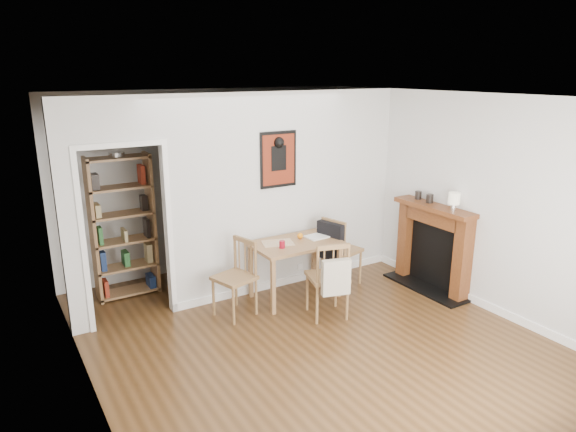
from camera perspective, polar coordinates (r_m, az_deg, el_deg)
ground at (r=5.87m, az=2.28°, el=-13.13°), size 5.20×5.20×0.00m
room_shell at (r=6.53m, az=-3.39°, el=2.14°), size 5.20×5.20×5.20m
dining_table at (r=6.53m, az=0.79°, el=-3.66°), size 1.10×0.70×0.75m
chair_left at (r=6.16m, az=-5.99°, el=-6.95°), size 0.58×0.58×0.93m
chair_right at (r=7.00m, az=5.86°, el=-3.77°), size 0.64×0.59×0.97m
chair_front at (r=6.11m, az=4.42°, el=-6.84°), size 0.59×0.64×0.96m
bookshelf at (r=6.86m, az=-17.85°, el=-1.26°), size 0.78×0.31×1.85m
fireplace at (r=7.11m, az=15.88°, el=-3.02°), size 0.45×1.25×1.16m
red_glass at (r=6.28m, az=-0.66°, el=-3.17°), size 0.07×0.07×0.09m
orange_fruit at (r=6.62m, az=1.35°, el=-2.22°), size 0.08×0.08×0.08m
placemat at (r=6.46m, az=-1.13°, el=-3.01°), size 0.45×0.39×0.00m
notebook at (r=6.70m, az=3.31°, el=-2.28°), size 0.33×0.25×0.02m
mantel_lamp at (r=6.70m, az=17.97°, el=1.76°), size 0.14×0.14×0.23m
ceramic_jar_a at (r=7.01m, az=15.48°, el=1.88°), size 0.10×0.10×0.12m
ceramic_jar_b at (r=7.17m, az=14.27°, el=2.26°), size 0.09×0.09×0.11m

